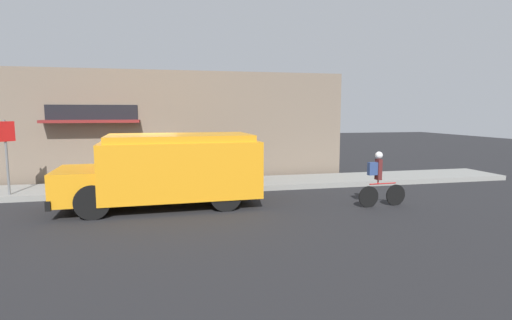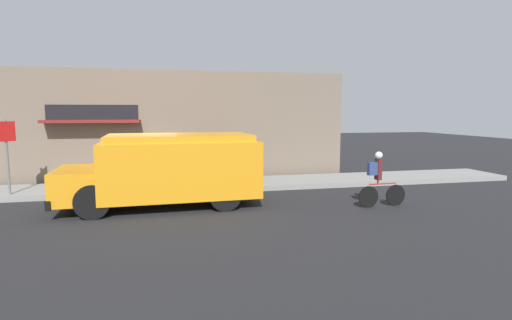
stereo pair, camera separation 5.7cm
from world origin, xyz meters
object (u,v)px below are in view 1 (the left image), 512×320
Objects in this scene: school_bus at (169,168)px; cyclist at (379,179)px; trash_bin at (242,169)px; stop_sign_post at (6,145)px.

school_bus is 5.95m from cyclist.
trash_bin is at bearing 42.70° from school_bus.
trash_bin is at bearing 5.72° from stop_sign_post.
stop_sign_post reaches higher than school_bus.
trash_bin is (2.58, 2.54, -0.46)m from school_bus.
school_bus is 2.44× the size of stop_sign_post.
school_bus is 5.12m from stop_sign_post.
stop_sign_post is (-10.53, 3.22, 0.91)m from cyclist.
trash_bin is (7.34, 0.74, -1.08)m from stop_sign_post.
stop_sign_post is 7.45m from trash_bin.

